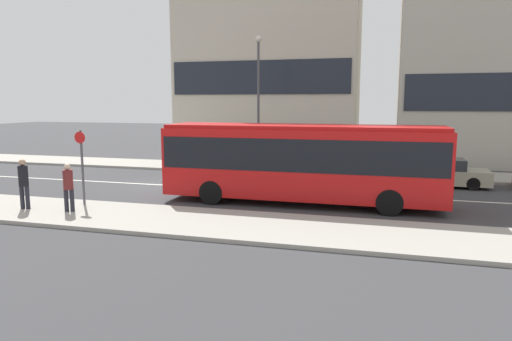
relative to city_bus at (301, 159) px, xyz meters
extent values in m
plane|color=#3A3A3D|center=(-7.00, 2.19, -1.81)|extent=(120.00, 120.00, 0.00)
cube|color=#A39E93|center=(-7.00, -4.06, -1.74)|extent=(44.00, 3.50, 0.13)
cube|color=#A39E93|center=(-7.00, 8.44, -1.74)|extent=(44.00, 3.50, 0.13)
cube|color=silver|center=(-7.00, 2.19, -1.80)|extent=(41.80, 0.16, 0.01)
cube|color=beige|center=(-4.99, 14.44, 8.44)|extent=(12.54, 5.49, 20.49)
cube|color=#1E232D|center=(-4.99, 11.66, 3.83)|extent=(12.03, 0.08, 2.20)
cube|color=red|center=(0.01, 0.00, -0.15)|extent=(10.92, 2.55, 2.68)
cube|color=black|center=(0.01, 0.00, 0.25)|extent=(10.70, 2.58, 1.23)
cube|color=red|center=(0.01, 0.00, 1.25)|extent=(10.75, 2.34, 0.14)
cube|color=black|center=(-5.47, 0.00, 0.09)|extent=(0.05, 2.24, 1.61)
cube|color=yellow|center=(-5.47, 0.00, 0.97)|extent=(0.04, 1.78, 0.32)
cylinder|color=black|center=(-3.37, -1.16, -1.33)|extent=(0.96, 0.28, 0.96)
cylinder|color=black|center=(-3.37, 1.16, -1.33)|extent=(0.96, 0.28, 0.96)
cylinder|color=black|center=(3.39, -1.16, -1.33)|extent=(0.96, 0.28, 0.96)
cylinder|color=black|center=(3.39, 1.16, -1.33)|extent=(0.96, 0.28, 0.96)
cube|color=#A39E84|center=(5.77, 5.61, -1.32)|extent=(4.44, 1.76, 0.68)
cube|color=#21262B|center=(5.64, 5.61, -0.72)|extent=(2.44, 1.54, 0.51)
cylinder|color=black|center=(7.15, 4.82, -1.51)|extent=(0.60, 0.18, 0.60)
cylinder|color=black|center=(7.15, 6.39, -1.51)|extent=(0.60, 0.18, 0.60)
cylinder|color=black|center=(4.40, 4.82, -1.51)|extent=(0.60, 0.18, 0.60)
cylinder|color=black|center=(4.40, 6.39, -1.51)|extent=(0.60, 0.18, 0.60)
cylinder|color=#23232D|center=(-9.41, -4.21, -1.25)|extent=(0.15, 0.15, 0.86)
cylinder|color=#23232D|center=(-9.60, -4.26, -1.25)|extent=(0.15, 0.15, 0.86)
cylinder|color=black|center=(-9.50, -4.24, -0.45)|extent=(0.34, 0.34, 0.75)
sphere|color=tan|center=(-9.50, -4.24, 0.05)|extent=(0.24, 0.24, 0.24)
cylinder|color=#23232D|center=(-7.75, -4.19, -1.27)|extent=(0.15, 0.15, 0.80)
cylinder|color=#23232D|center=(-7.57, -4.11, -1.27)|extent=(0.15, 0.15, 0.80)
cylinder|color=maroon|center=(-7.66, -4.15, -0.52)|extent=(0.34, 0.34, 0.70)
sphere|color=beige|center=(-7.66, -4.15, -0.06)|extent=(0.23, 0.23, 0.23)
cylinder|color=#4C4C51|center=(-7.90, -2.98, -0.25)|extent=(0.09, 0.09, 2.84)
cylinder|color=red|center=(-7.90, -3.04, 0.90)|extent=(0.44, 0.03, 0.44)
cylinder|color=#4C4C51|center=(-3.83, 7.50, 1.96)|extent=(0.14, 0.14, 7.26)
sphere|color=silver|center=(-3.83, 7.50, 5.70)|extent=(0.36, 0.36, 0.36)
camera|label=1|loc=(3.09, -17.73, 2.20)|focal=32.00mm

